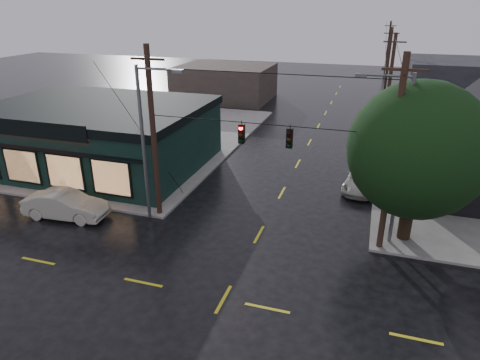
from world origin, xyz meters
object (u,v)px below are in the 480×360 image
(corner_tree, at_px, (418,150))
(suv_silver, at_px, (361,181))
(utility_pole_ne, at_px, (379,248))
(sedan_cream, at_px, (65,205))
(utility_pole_nw, at_px, (160,215))

(corner_tree, xyz_separation_m, suv_silver, (-2.59, 6.33, -4.57))
(utility_pole_ne, height_order, sedan_cream, utility_pole_ne)
(utility_pole_ne, xyz_separation_m, sedan_cream, (-18.23, -2.03, 0.83))
(utility_pole_ne, bearing_deg, suv_silver, 99.96)
(utility_pole_ne, distance_m, suv_silver, 7.82)
(corner_tree, distance_m, sedan_cream, 20.24)
(utility_pole_nw, relative_size, utility_pole_ne, 1.00)
(utility_pole_ne, distance_m, sedan_cream, 18.36)
(corner_tree, bearing_deg, sedan_cream, -170.17)
(utility_pole_nw, distance_m, sedan_cream, 5.67)
(sedan_cream, bearing_deg, suv_silver, -64.83)
(suv_silver, bearing_deg, sedan_cream, -144.62)
(suv_silver, bearing_deg, corner_tree, -62.26)
(utility_pole_ne, bearing_deg, utility_pole_nw, 180.00)
(corner_tree, distance_m, utility_pole_nw, 15.23)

